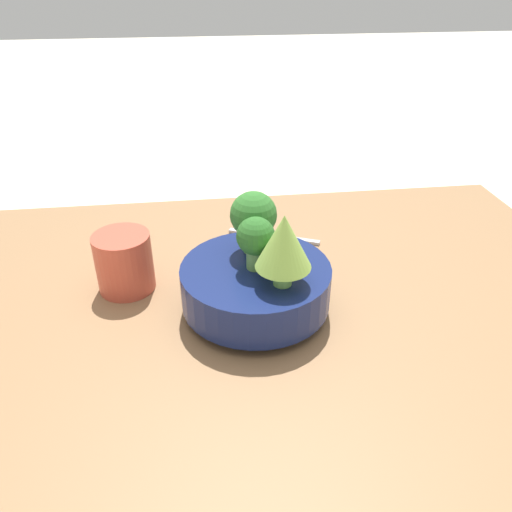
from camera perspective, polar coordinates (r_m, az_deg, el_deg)
ground_plane at (r=0.73m, az=2.74°, el=-7.88°), size 6.00×6.00×0.00m
table at (r=0.72m, az=2.78°, el=-6.89°), size 1.02×0.76×0.03m
bowl at (r=0.68m, az=0.00°, el=-3.58°), size 0.20×0.20×0.07m
broccoli_floret_center at (r=0.64m, az=0.00°, el=1.81°), size 0.05×0.05×0.07m
romanesco_piece_far at (r=0.61m, az=3.20°, el=1.50°), size 0.07×0.07×0.10m
broccoli_floret_front at (r=0.68m, az=-0.29°, el=4.46°), size 0.06×0.06×0.09m
cup at (r=0.75m, az=-14.82°, el=-0.69°), size 0.08×0.08×0.09m
fork at (r=0.88m, az=2.02°, el=2.22°), size 0.15×0.08×0.01m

